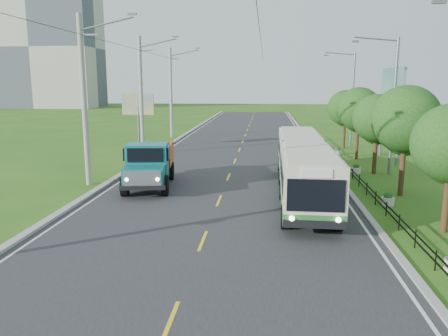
# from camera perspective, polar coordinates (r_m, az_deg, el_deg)

# --- Properties ---
(ground) EXTENTS (240.00, 240.00, 0.00)m
(ground) POSITION_cam_1_polar(r_m,az_deg,el_deg) (17.31, -2.78, -9.50)
(ground) COLOR #275A15
(ground) RESTS_ON ground
(road) EXTENTS (14.00, 120.00, 0.02)m
(road) POSITION_cam_1_polar(r_m,az_deg,el_deg) (36.63, 1.65, 1.45)
(road) COLOR #28282B
(road) RESTS_ON ground
(curb_left) EXTENTS (0.40, 120.00, 0.15)m
(curb_left) POSITION_cam_1_polar(r_m,az_deg,el_deg) (37.77, -9.32, 1.70)
(curb_left) COLOR #9E9E99
(curb_left) RESTS_ON ground
(curb_right) EXTENTS (0.30, 120.00, 0.10)m
(curb_right) POSITION_cam_1_polar(r_m,az_deg,el_deg) (36.86, 12.81, 1.30)
(curb_right) COLOR #9E9E99
(curb_right) RESTS_ON ground
(edge_line_left) EXTENTS (0.12, 120.00, 0.00)m
(edge_line_left) POSITION_cam_1_polar(r_m,az_deg,el_deg) (37.65, -8.50, 1.61)
(edge_line_left) COLOR silver
(edge_line_left) RESTS_ON road
(edge_line_right) EXTENTS (0.12, 120.00, 0.00)m
(edge_line_right) POSITION_cam_1_polar(r_m,az_deg,el_deg) (36.81, 12.04, 1.28)
(edge_line_right) COLOR silver
(edge_line_right) RESTS_ON road
(centre_dash) EXTENTS (0.12, 2.20, 0.00)m
(centre_dash) POSITION_cam_1_polar(r_m,az_deg,el_deg) (17.31, -2.78, -9.43)
(centre_dash) COLOR yellow
(centre_dash) RESTS_ON road
(railing_right) EXTENTS (0.04, 40.00, 0.60)m
(railing_right) POSITION_cam_1_polar(r_m,az_deg,el_deg) (31.12, 15.77, -0.12)
(railing_right) COLOR black
(railing_right) RESTS_ON ground
(pole_near) EXTENTS (3.51, 0.32, 10.00)m
(pole_near) POSITION_cam_1_polar(r_m,az_deg,el_deg) (27.23, -17.74, 8.43)
(pole_near) COLOR gray
(pole_near) RESTS_ON ground
(pole_mid) EXTENTS (3.51, 0.32, 10.00)m
(pole_mid) POSITION_cam_1_polar(r_m,az_deg,el_deg) (38.56, -10.72, 9.34)
(pole_mid) COLOR gray
(pole_mid) RESTS_ON ground
(pole_far) EXTENTS (3.51, 0.32, 10.00)m
(pole_far) POSITION_cam_1_polar(r_m,az_deg,el_deg) (50.20, -6.90, 9.77)
(pole_far) COLOR gray
(pole_far) RESTS_ON ground
(tree_third) EXTENTS (3.60, 3.62, 6.00)m
(tree_third) POSITION_cam_1_polar(r_m,az_deg,el_deg) (25.42, 22.67, 5.46)
(tree_third) COLOR #382314
(tree_third) RESTS_ON ground
(tree_fourth) EXTENTS (3.24, 3.31, 5.40)m
(tree_fourth) POSITION_cam_1_polar(r_m,az_deg,el_deg) (31.21, 19.40, 5.80)
(tree_fourth) COLOR #382314
(tree_fourth) RESTS_ON ground
(tree_fifth) EXTENTS (3.48, 3.52, 5.80)m
(tree_fifth) POSITION_cam_1_polar(r_m,az_deg,el_deg) (37.03, 17.22, 7.06)
(tree_fifth) COLOR #382314
(tree_fifth) RESTS_ON ground
(tree_back) EXTENTS (3.30, 3.36, 5.50)m
(tree_back) POSITION_cam_1_polar(r_m,az_deg,el_deg) (42.93, 15.60, 7.34)
(tree_back) COLOR #382314
(tree_back) RESTS_ON ground
(streetlight_mid) EXTENTS (3.02, 0.20, 9.07)m
(streetlight_mid) POSITION_cam_1_polar(r_m,az_deg,el_deg) (31.20, 21.03, 8.12)
(streetlight_mid) COLOR slate
(streetlight_mid) RESTS_ON ground
(streetlight_far) EXTENTS (3.02, 0.20, 9.07)m
(streetlight_far) POSITION_cam_1_polar(r_m,az_deg,el_deg) (44.84, 16.26, 9.05)
(streetlight_far) COLOR slate
(streetlight_far) RESTS_ON ground
(planter_near) EXTENTS (0.64, 0.64, 0.67)m
(planter_near) POSITION_cam_1_polar(r_m,az_deg,el_deg) (23.64, 20.60, -3.88)
(planter_near) COLOR silver
(planter_near) RESTS_ON ground
(planter_mid) EXTENTS (0.64, 0.64, 0.67)m
(planter_mid) POSITION_cam_1_polar(r_m,az_deg,el_deg) (31.23, 16.85, -0.16)
(planter_mid) COLOR silver
(planter_mid) RESTS_ON ground
(planter_far) EXTENTS (0.64, 0.64, 0.67)m
(planter_far) POSITION_cam_1_polar(r_m,az_deg,el_deg) (38.99, 14.57, 2.09)
(planter_far) COLOR silver
(planter_far) RESTS_ON ground
(billboard_left) EXTENTS (3.00, 0.20, 5.20)m
(billboard_left) POSITION_cam_1_polar(r_m,az_deg,el_deg) (41.83, -11.17, 7.75)
(billboard_left) COLOR slate
(billboard_left) RESTS_ON ground
(billboard_right) EXTENTS (0.24, 6.00, 7.30)m
(billboard_right) POSITION_cam_1_polar(r_m,az_deg,el_deg) (37.41, 21.11, 9.14)
(billboard_right) COLOR slate
(billboard_right) RESTS_ON ground
(apartment_near) EXTENTS (28.00, 14.00, 30.00)m
(apartment_near) POSITION_cam_1_polar(r_m,az_deg,el_deg) (125.31, -22.58, 14.22)
(apartment_near) COLOR #B7B2A3
(apartment_near) RESTS_ON ground
(apartment_far) EXTENTS (24.00, 14.00, 26.00)m
(apartment_far) POSITION_cam_1_polar(r_m,az_deg,el_deg) (159.19, -26.41, 12.33)
(apartment_far) COLOR #B7B2A3
(apartment_far) RESTS_ON ground
(bus) EXTENTS (2.77, 15.33, 2.95)m
(bus) POSITION_cam_1_polar(r_m,az_deg,el_deg) (24.53, 10.25, 0.74)
(bus) COLOR #2B6D31
(bus) RESTS_ON ground
(dump_truck) EXTENTS (3.29, 6.70, 2.70)m
(dump_truck) POSITION_cam_1_polar(r_m,az_deg,el_deg) (26.19, -9.71, 0.86)
(dump_truck) COLOR #126C70
(dump_truck) RESTS_ON ground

